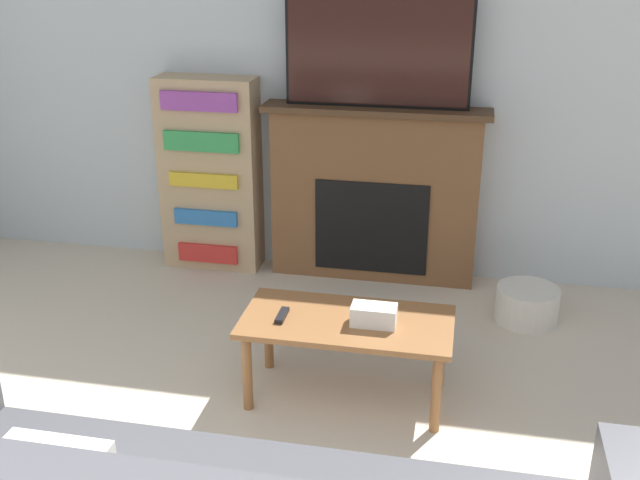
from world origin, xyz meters
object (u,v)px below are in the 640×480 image
(tv, at_px, (378,48))
(bookshelf, at_px, (210,174))
(fireplace, at_px, (374,194))
(coffee_table, at_px, (347,330))
(storage_basket, at_px, (527,304))

(tv, xyz_separation_m, bookshelf, (-1.14, -0.00, -0.89))
(fireplace, distance_m, bookshelf, 1.15)
(fireplace, relative_size, coffee_table, 1.41)
(coffee_table, xyz_separation_m, storage_basket, (0.95, 1.04, -0.28))
(storage_basket, bearing_deg, tv, 156.18)
(tv, bearing_deg, storage_basket, -23.82)
(bookshelf, xyz_separation_m, storage_basket, (2.17, -0.45, -0.57))
(tv, distance_m, storage_basket, 1.83)
(fireplace, height_order, tv, tv)
(coffee_table, height_order, bookshelf, bookshelf)
(coffee_table, bearing_deg, tv, 92.74)
(tv, bearing_deg, fireplace, 90.00)
(tv, height_order, coffee_table, tv)
(bookshelf, bearing_deg, storage_basket, -11.72)
(tv, distance_m, coffee_table, 1.90)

